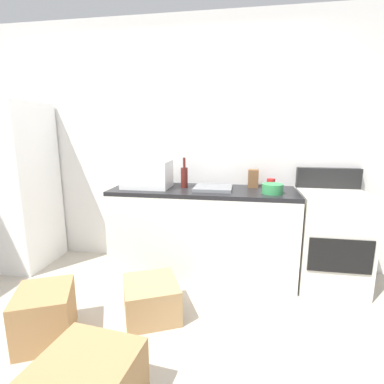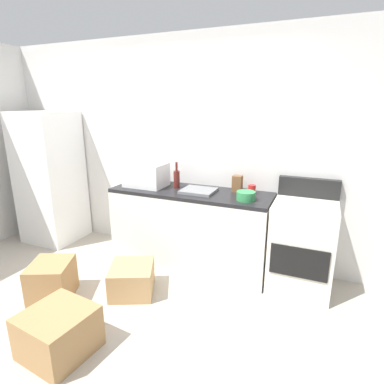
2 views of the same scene
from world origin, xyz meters
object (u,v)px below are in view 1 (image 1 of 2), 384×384
Objects in this scene: refrigerator at (14,186)px; knife_block at (253,178)px; microwave at (147,174)px; cardboard_box_small at (45,315)px; wine_bottle at (184,177)px; coffee_mug at (271,184)px; mixing_bowl at (273,189)px; cardboard_box_medium at (151,299)px; stove_oven at (330,238)px.

refrigerator reaches higher than knife_block.
microwave is 1.48m from cardboard_box_small.
coffee_mug is at bearing 5.44° from wine_bottle.
microwave is at bearing 175.28° from mixing_bowl.
refrigerator is at bearing -176.91° from wine_bottle.
refrigerator reaches higher than cardboard_box_medium.
cardboard_box_small is (-0.77, -1.20, -0.82)m from wine_bottle.
knife_block reaches higher than mixing_bowl.
cardboard_box_small is (-1.62, -1.04, -0.76)m from mixing_bowl.
stove_oven is 1.52m from wine_bottle.
wine_bottle is (1.85, 0.10, 0.14)m from refrigerator.
cardboard_box_medium is (-1.53, -0.77, -0.32)m from stove_oven.
microwave is 1.07m from knife_block.
stove_oven reaches higher than cardboard_box_small.
wine_bottle is 0.69× the size of cardboard_box_medium.
refrigerator is 2.55m from knife_block.
stove_oven reaches higher than cardboard_box_medium.
cardboard_box_small is at bearing -109.44° from microwave.
stove_oven is at bearing -12.67° from coffee_mug.
knife_block is 2.12m from cardboard_box_small.
knife_block is 0.95× the size of mixing_bowl.
microwave is (-1.78, -0.01, 0.57)m from stove_oven.
cardboard_box_medium is (-0.80, -0.94, -0.85)m from knife_block.
microwave reaches higher than cardboard_box_medium.
mixing_bowl is at bearing -59.33° from knife_block.
stove_oven reaches higher than coffee_mug.
cardboard_box_small is (1.08, -1.10, -0.69)m from refrigerator.
cardboard_box_medium is at bearing -153.17° from stove_oven.
knife_block is 0.41× the size of cardboard_box_medium.
mixing_bowl is at bearing 32.81° from cardboard_box_small.
microwave is at bearing 108.42° from cardboard_box_medium.
wine_bottle is 0.86m from mixing_bowl.
microwave is at bearing 70.56° from cardboard_box_small.
refrigerator is at bearing 157.53° from cardboard_box_medium.
knife_block is 1.49m from cardboard_box_medium.
refrigerator is 4.00× the size of cardboard_box_medium.
wine_bottle is at bearing 178.18° from stove_oven.
stove_oven is 2.52× the size of cardboard_box_medium.
stove_oven is 2.49m from cardboard_box_small.
stove_oven is at bearing 11.35° from mixing_bowl.
coffee_mug is at bearing 38.31° from cardboard_box_small.
microwave is at bearing -173.46° from coffee_mug.
microwave reaches higher than mixing_bowl.
cardboard_box_small is at bearing -137.71° from knife_block.
stove_oven is 6.11× the size of knife_block.
refrigerator is 2.02m from cardboard_box_medium.
refrigerator is 3.30m from stove_oven.
mixing_bowl reaches higher than cardboard_box_medium.
refrigerator is 1.69m from cardboard_box_small.
refrigerator is at bearing -178.40° from microwave.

